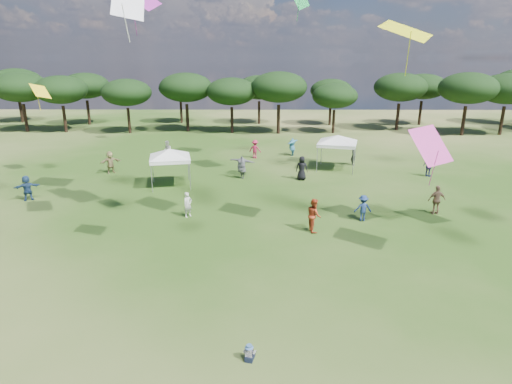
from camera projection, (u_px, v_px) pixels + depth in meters
tree_line at (271, 88)px, 55.28m from camera, size 108.78×17.63×7.77m
tent_left at (170, 151)px, 30.93m from camera, size 5.64×5.64×3.10m
tent_right at (338, 137)px, 35.70m from camera, size 6.09×6.09×3.23m
toddler at (249, 353)px, 13.36m from camera, size 0.42×0.46×0.58m
festival_crowd at (245, 168)px, 33.48m from camera, size 30.21×20.64×1.88m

